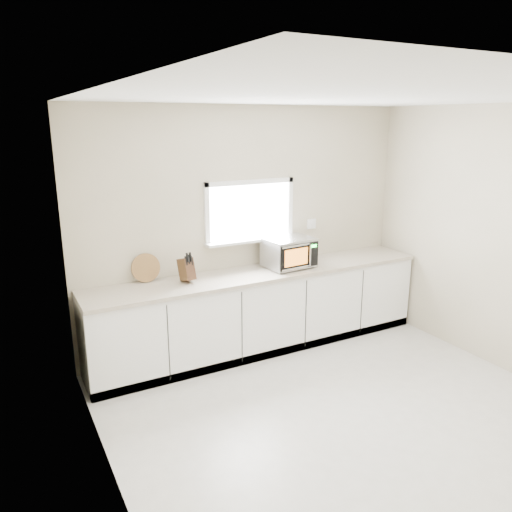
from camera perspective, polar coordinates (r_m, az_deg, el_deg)
ground at (r=4.64m, az=11.38°, el=-18.19°), size 4.00×4.00×0.00m
back_wall at (r=5.67m, az=-0.78°, el=3.32°), size 4.00×0.17×2.70m
cabinets at (r=5.68m, az=0.64°, el=-6.37°), size 3.92×0.60×0.88m
countertop at (r=5.52m, az=0.70°, el=-1.96°), size 3.92×0.64×0.04m
microwave at (r=5.64m, az=3.80°, el=0.45°), size 0.56×0.45×0.34m
knife_block at (r=5.17m, az=-7.94°, el=-1.48°), size 0.14×0.24×0.32m
cutting_board at (r=5.25m, az=-12.49°, el=-1.33°), size 0.30×0.07×0.30m
coffee_grinder at (r=5.85m, az=5.77°, el=0.28°), size 0.16×0.16×0.22m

